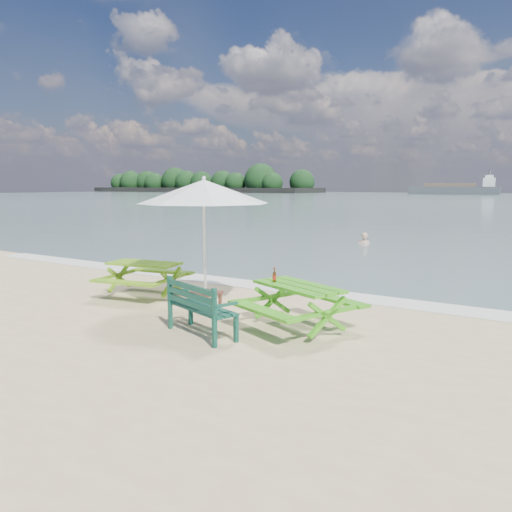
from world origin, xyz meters
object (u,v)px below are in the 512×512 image
Objects in this scene: beer_bottle at (274,277)px; swimmer at (364,252)px; side_table at (206,299)px; patio_umbrella at (204,192)px; picnic_table_left at (145,280)px; park_bench at (202,319)px; picnic_table_right at (298,308)px.

beer_bottle reaches higher than swimmer.
swimmer is at bearing 95.77° from side_table.
patio_umbrella is 2.36m from beer_bottle.
beer_bottle is 13.40m from swimmer.
picnic_table_left is 1.19× the size of swimmer.
picnic_table_left is 0.71× the size of patio_umbrella.
park_bench is 1.46m from beer_bottle.
side_table is at bearing -4.81° from picnic_table_left.
swimmer is (-1.27, 12.61, -0.56)m from side_table.
beer_bottle is at bearing -11.46° from side_table.
beer_bottle is (1.81, -0.37, -1.46)m from patio_umbrella.
picnic_table_left is 3.36m from park_bench.
picnic_table_left is at bearing 150.57° from park_bench.
park_bench is at bearing -80.48° from swimmer.
beer_bottle is (1.81, -0.37, 0.69)m from side_table.
patio_umbrella is 12.96m from swimmer.
picnic_table_right is 0.81× the size of patio_umbrella.
side_table is 1.97m from beer_bottle.
beer_bottle is (0.72, 1.13, 0.59)m from park_bench.
park_bench is at bearing -29.43° from picnic_table_left.
swimmer reaches higher than side_table.
side_table is at bearing 97.13° from patio_umbrella.
beer_bottle is (3.65, -0.52, 0.50)m from picnic_table_left.
swimmer is (-3.56, 12.98, -0.76)m from picnic_table_right.
park_bench is 2.77m from patio_umbrella.
patio_umbrella is at bearing -84.23° from swimmer.
picnic_table_left is 1.85m from side_table.
side_table is at bearing -84.23° from swimmer.
park_bench is (2.92, -1.65, -0.09)m from picnic_table_left.
picnic_table_right is at bearing 43.17° from park_bench.
park_bench reaches higher than swimmer.
picnic_table_right reaches higher than swimmer.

